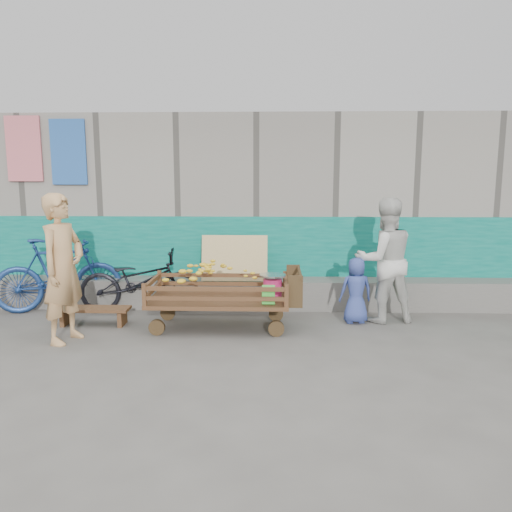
{
  "coord_description": "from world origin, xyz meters",
  "views": [
    {
      "loc": [
        0.88,
        -5.23,
        2.05
      ],
      "look_at": [
        0.66,
        1.2,
        1.0
      ],
      "focal_mm": 35.0,
      "sensor_mm": 36.0,
      "label": 1
    }
  ],
  "objects_px": {
    "child": "(356,290)",
    "bicycle_dark": "(140,281)",
    "woman": "(385,260)",
    "banana_cart": "(216,286)",
    "vendor_man": "(63,269)",
    "bench": "(94,312)",
    "bicycle_blue": "(59,275)"
  },
  "relations": [
    {
      "from": "child",
      "to": "bicycle_dark",
      "type": "bearing_deg",
      "value": -16.85
    },
    {
      "from": "woman",
      "to": "bicycle_dark",
      "type": "xyz_separation_m",
      "value": [
        -3.56,
        0.37,
        -0.4
      ]
    },
    {
      "from": "banana_cart",
      "to": "vendor_man",
      "type": "xyz_separation_m",
      "value": [
        -1.8,
        -0.6,
        0.33
      ]
    },
    {
      "from": "vendor_man",
      "to": "child",
      "type": "height_order",
      "value": "vendor_man"
    },
    {
      "from": "banana_cart",
      "to": "bench",
      "type": "distance_m",
      "value": 1.76
    },
    {
      "from": "child",
      "to": "bench",
      "type": "bearing_deg",
      "value": -4.59
    },
    {
      "from": "woman",
      "to": "bicycle_dark",
      "type": "height_order",
      "value": "woman"
    },
    {
      "from": "bicycle_dark",
      "to": "woman",
      "type": "bearing_deg",
      "value": -101.85
    },
    {
      "from": "woman",
      "to": "bicycle_blue",
      "type": "relative_size",
      "value": 0.94
    },
    {
      "from": "banana_cart",
      "to": "bench",
      "type": "bearing_deg",
      "value": 177.56
    },
    {
      "from": "bench",
      "to": "bicycle_dark",
      "type": "distance_m",
      "value": 0.9
    },
    {
      "from": "banana_cart",
      "to": "bicycle_dark",
      "type": "height_order",
      "value": "bicycle_dark"
    },
    {
      "from": "vendor_man",
      "to": "woman",
      "type": "bearing_deg",
      "value": -60.16
    },
    {
      "from": "child",
      "to": "bicycle_blue",
      "type": "distance_m",
      "value": 4.42
    },
    {
      "from": "vendor_man",
      "to": "bicycle_blue",
      "type": "xyz_separation_m",
      "value": [
        -0.68,
        1.38,
        -0.36
      ]
    },
    {
      "from": "bench",
      "to": "woman",
      "type": "relative_size",
      "value": 0.57
    },
    {
      "from": "vendor_man",
      "to": "bicycle_dark",
      "type": "relative_size",
      "value": 1.03
    },
    {
      "from": "bench",
      "to": "bicycle_blue",
      "type": "height_order",
      "value": "bicycle_blue"
    },
    {
      "from": "banana_cart",
      "to": "bench",
      "type": "xyz_separation_m",
      "value": [
        -1.71,
        0.07,
        -0.4
      ]
    },
    {
      "from": "bench",
      "to": "vendor_man",
      "type": "relative_size",
      "value": 0.54
    },
    {
      "from": "bench",
      "to": "woman",
      "type": "distance_m",
      "value": 4.1
    },
    {
      "from": "woman",
      "to": "bicycle_blue",
      "type": "bearing_deg",
      "value": -14.01
    },
    {
      "from": "banana_cart",
      "to": "woman",
      "type": "distance_m",
      "value": 2.37
    },
    {
      "from": "bench",
      "to": "child",
      "type": "relative_size",
      "value": 1.07
    },
    {
      "from": "banana_cart",
      "to": "bicycle_blue",
      "type": "bearing_deg",
      "value": 162.49
    },
    {
      "from": "bicycle_dark",
      "to": "vendor_man",
      "type": "bearing_deg",
      "value": 151.97
    },
    {
      "from": "child",
      "to": "woman",
      "type": "bearing_deg",
      "value": -174.05
    },
    {
      "from": "bench",
      "to": "bicycle_dark",
      "type": "bearing_deg",
      "value": 56.69
    },
    {
      "from": "bicycle_dark",
      "to": "bench",
      "type": "bearing_deg",
      "value": 140.79
    },
    {
      "from": "bicycle_dark",
      "to": "banana_cart",
      "type": "bearing_deg",
      "value": -128.1
    },
    {
      "from": "child",
      "to": "bicycle_blue",
      "type": "xyz_separation_m",
      "value": [
        -4.39,
        0.47,
        0.1
      ]
    },
    {
      "from": "banana_cart",
      "to": "vendor_man",
      "type": "relative_size",
      "value": 1.1
    }
  ]
}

